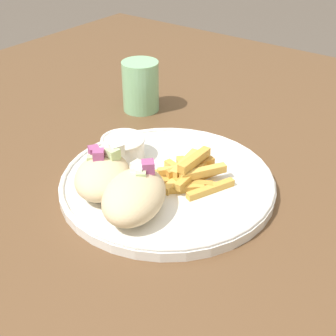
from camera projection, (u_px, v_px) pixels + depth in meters
The scene contains 7 objects.
table at pixel (160, 229), 0.70m from camera, with size 1.43×1.43×0.76m.
plate at pixel (168, 182), 0.67m from camera, with size 0.31×0.31×0.02m.
pita_sandwich_near at pixel (134, 195), 0.60m from camera, with size 0.14×0.12×0.06m.
pita_sandwich_far at pixel (103, 175), 0.64m from camera, with size 0.13×0.12×0.06m.
fries_pile at pixel (188, 174), 0.66m from camera, with size 0.11×0.11×0.04m.
sauce_ramekin at pixel (123, 146), 0.71m from camera, with size 0.07×0.07×0.03m.
water_glass at pixel (141, 88), 0.88m from camera, with size 0.07×0.07×0.09m.
Camera 1 is at (-0.43, -0.33, 1.15)m, focal length 50.00 mm.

